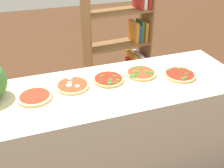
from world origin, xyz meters
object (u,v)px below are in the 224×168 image
(pizza_spinach_3, at_px, (141,73))
(pizza_spinach_2, at_px, (108,79))
(pizza_plain_0, at_px, (35,97))
(pizza_mozzarella_1, at_px, (73,85))
(pizza_spinach_4, at_px, (180,75))
(bookshelf, at_px, (126,50))

(pizza_spinach_3, bearing_deg, pizza_spinach_2, -177.45)
(pizza_plain_0, bearing_deg, pizza_mozzarella_1, 13.13)
(pizza_plain_0, xyz_separation_m, pizza_spinach_2, (0.58, 0.06, 0.00))
(pizza_plain_0, distance_m, pizza_spinach_2, 0.59)
(pizza_spinach_4, height_order, bookshelf, bookshelf)
(pizza_spinach_3, xyz_separation_m, pizza_spinach_4, (0.29, -0.14, 0.00))
(pizza_plain_0, xyz_separation_m, pizza_spinach_4, (1.17, -0.06, 0.00))
(pizza_plain_0, bearing_deg, pizza_spinach_3, 5.04)
(pizza_mozzarella_1, relative_size, pizza_spinach_2, 1.05)
(pizza_spinach_3, bearing_deg, bookshelf, 75.23)
(pizza_spinach_3, bearing_deg, pizza_mozzarella_1, -179.10)
(pizza_spinach_3, bearing_deg, pizza_spinach_4, -24.83)
(pizza_mozzarella_1, bearing_deg, pizza_spinach_4, -8.22)
(pizza_spinach_4, bearing_deg, pizza_plain_0, 177.13)
(pizza_mozzarella_1, height_order, pizza_spinach_4, pizza_spinach_4)
(pizza_plain_0, xyz_separation_m, pizza_mozzarella_1, (0.29, 0.07, 0.00))
(pizza_plain_0, relative_size, pizza_spinach_2, 1.02)
(pizza_spinach_2, xyz_separation_m, pizza_spinach_4, (0.58, -0.12, 0.00))
(pizza_spinach_3, height_order, pizza_spinach_4, pizza_spinach_4)
(pizza_spinach_4, bearing_deg, pizza_spinach_3, 155.17)
(pizza_spinach_3, height_order, bookshelf, bookshelf)
(pizza_plain_0, distance_m, bookshelf, 1.59)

